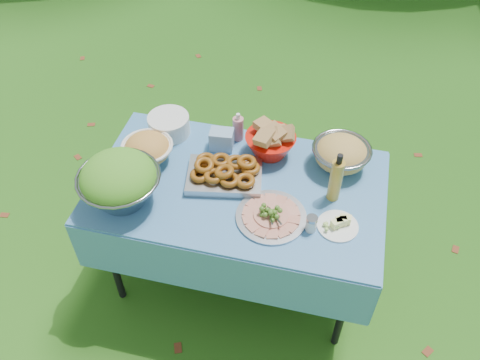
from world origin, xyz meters
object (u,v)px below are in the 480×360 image
Objects in this scene: charcuterie_platter at (271,212)px; pasta_bowl_steel at (341,153)px; salad_bowl at (119,181)px; bread_bowl at (270,141)px; plate_stack at (169,125)px; picnic_table at (238,232)px; oil_bottle at (336,177)px.

pasta_bowl_steel is at bearing 57.58° from charcuterie_platter.
salad_bowl is 0.80m from bread_bowl.
salad_bowl is 0.54m from plate_stack.
picnic_table is at bearing -112.03° from bread_bowl.
pasta_bowl_steel is (0.37, -0.00, -0.01)m from bread_bowl.
salad_bowl reaches higher than bread_bowl.
salad_bowl is 1.41× the size of oil_bottle.
plate_stack is (-0.46, 0.31, 0.44)m from picnic_table.
plate_stack is 0.95m from pasta_bowl_steel.
picnic_table is 5.45× the size of bread_bowl.
salad_bowl reaches higher than charcuterie_platter.
oil_bottle is at bearing 3.97° from picnic_table.
plate_stack is 0.98m from oil_bottle.
picnic_table is 0.76m from salad_bowl.
plate_stack is at bearing 146.61° from picnic_table.
picnic_table is at bearing -150.57° from pasta_bowl_steel.
picnic_table is at bearing -176.03° from oil_bottle.
picnic_table is 3.69× the size of salad_bowl.
oil_bottle reaches higher than bread_bowl.
charcuterie_platter is 0.35m from oil_bottle.
pasta_bowl_steel is 0.52m from charcuterie_platter.
salad_bowl is at bearing -96.22° from plate_stack.
bread_bowl is (0.11, 0.27, 0.47)m from picnic_table.
picnic_table is 5.18× the size of oil_bottle.
bread_bowl is (0.63, 0.49, -0.04)m from salad_bowl.
bread_bowl is 0.37m from pasta_bowl_steel.
picnic_table is 4.89× the size of pasta_bowl_steel.
oil_bottle is (0.99, 0.25, 0.01)m from salad_bowl.
oil_bottle reaches higher than charcuterie_platter.
charcuterie_platter is at bearing -35.29° from plate_stack.
plate_stack is 0.81× the size of oil_bottle.
salad_bowl is at bearing -165.61° from oil_bottle.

